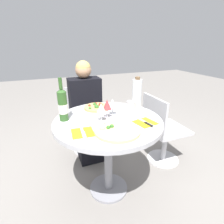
# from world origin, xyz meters

# --- Properties ---
(ground_plane) EXTENTS (12.00, 12.00, 0.00)m
(ground_plane) POSITION_xyz_m (0.00, 0.00, 0.00)
(ground_plane) COLOR gray
(ground_plane) RESTS_ON ground
(dining_table) EXTENTS (0.89, 0.89, 0.74)m
(dining_table) POSITION_xyz_m (0.00, 0.00, 0.62)
(dining_table) COLOR gray
(dining_table) RESTS_ON ground_plane
(chair_behind_diner) EXTENTS (0.41, 0.41, 0.81)m
(chair_behind_diner) POSITION_xyz_m (-0.01, 0.80, 0.39)
(chair_behind_diner) COLOR silver
(chair_behind_diner) RESTS_ON ground_plane
(seated_diner) EXTENTS (0.36, 0.45, 1.14)m
(seated_diner) POSITION_xyz_m (-0.01, 0.66, 0.51)
(seated_diner) COLOR black
(seated_diner) RESTS_ON ground_plane
(chair_empty_side) EXTENTS (0.41, 0.41, 0.81)m
(chair_empty_side) POSITION_xyz_m (0.72, 0.19, 0.39)
(chair_empty_side) COLOR silver
(chair_empty_side) RESTS_ON ground_plane
(pizza_large) EXTENTS (0.33, 0.33, 0.05)m
(pizza_large) POSITION_xyz_m (-0.02, -0.22, 0.75)
(pizza_large) COLOR #E5C17F
(pizza_large) RESTS_ON dining_table
(pizza_small_far) EXTENTS (0.24, 0.24, 0.05)m
(pizza_small_far) POSITION_xyz_m (-0.01, 0.28, 0.75)
(pizza_small_far) COLOR tan
(pizza_small_far) RESTS_ON dining_table
(wine_bottle) EXTENTS (0.07, 0.07, 0.34)m
(wine_bottle) POSITION_xyz_m (-0.33, 0.12, 0.87)
(wine_bottle) COLOR #2D5623
(wine_bottle) RESTS_ON dining_table
(tall_carafe) EXTENTS (0.09, 0.09, 0.31)m
(tall_carafe) POSITION_xyz_m (0.31, 0.10, 0.89)
(tall_carafe) COLOR silver
(tall_carafe) RESTS_ON dining_table
(sugar_shaker) EXTENTS (0.08, 0.08, 0.13)m
(sugar_shaker) POSITION_xyz_m (0.21, 0.00, 0.80)
(sugar_shaker) COLOR silver
(sugar_shaker) RESTS_ON dining_table
(wine_glass_front_left) EXTENTS (0.07, 0.07, 0.15)m
(wine_glass_front_left) POSITION_xyz_m (-0.06, -0.01, 0.85)
(wine_glass_front_left) COLOR silver
(wine_glass_front_left) RESTS_ON dining_table
(wine_glass_center) EXTENTS (0.07, 0.07, 0.16)m
(wine_glass_center) POSITION_xyz_m (0.01, 0.04, 0.85)
(wine_glass_center) COLOR silver
(wine_glass_center) RESTS_ON dining_table
(wine_glass_back_right) EXTENTS (0.07, 0.07, 0.14)m
(wine_glass_back_right) POSITION_xyz_m (0.07, 0.08, 0.84)
(wine_glass_back_right) COLOR silver
(wine_glass_back_right) RESTS_ON dining_table
(place_setting_left) EXTENTS (0.16, 0.19, 0.01)m
(place_setting_left) POSITION_xyz_m (-0.24, -0.15, 0.74)
(place_setting_left) COLOR gold
(place_setting_left) RESTS_ON dining_table
(place_setting_right) EXTENTS (0.18, 0.19, 0.01)m
(place_setting_right) POSITION_xyz_m (0.25, -0.17, 0.74)
(place_setting_right) COLOR gold
(place_setting_right) RESTS_ON dining_table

